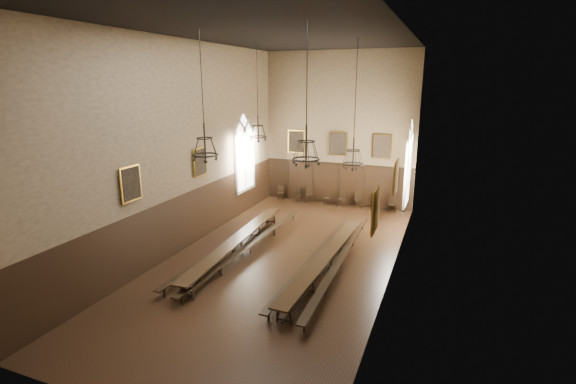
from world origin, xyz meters
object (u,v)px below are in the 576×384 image
Objects in this scene: chandelier_front_right at (306,150)px; chair_1 at (297,197)px; chair_7 at (392,207)px; chair_0 at (281,195)px; table_left at (237,246)px; bench_right_outer at (341,260)px; chandelier_back_right at (353,157)px; chandelier_back_left at (258,130)px; chandelier_front_left at (205,147)px; bench_left_outer at (227,246)px; chair_6 at (374,205)px; chair_3 at (327,201)px; bench_left_inner at (251,247)px; chair_5 at (358,203)px; table_right at (326,262)px; chair_4 at (341,202)px; chair_2 at (310,198)px; bench_right_inner at (316,257)px.

chair_1 is at bearing 111.47° from chandelier_front_right.
chair_7 is 0.23× the size of chandelier_front_right.
table_left is at bearing -98.95° from chair_0.
bench_right_outer is 4.57m from chandelier_back_right.
chair_7 is 9.32m from chandelier_back_left.
chair_7 is at bearing 62.12° from chandelier_front_left.
chandelier_front_right is at bearing -92.62° from chandelier_back_right.
bench_left_outer is 9.89× the size of chair_6.
table_left is 10.72× the size of chair_3.
chandelier_back_left is (-0.33, 2.99, 4.66)m from table_left.
chair_3 is at bearing 83.05° from bench_left_inner.
chair_5 is 0.22× the size of chandelier_front_right.
table_right is 0.98× the size of bench_left_outer.
bench_left_outer is 8.86m from chair_3.
chair_5 is at bearing 97.50° from bench_right_outer.
chair_0 is 0.21× the size of chandelier_front_right.
chair_1 is 0.95× the size of chair_7.
table_right is 9.81m from chair_1.
chair_3 is at bearing -165.66° from chair_4.
chair_3 is 3.87m from chair_7.
table_left is at bearing -146.96° from chandelier_back_right.
chair_4 is at bearing -23.07° from chair_2.
chair_1 is at bearing -161.29° from chair_3.
chair_4 reaches higher than table_left.
chair_0 is 1.01× the size of chair_3.
bench_left_inner is 10.71× the size of chair_4.
chair_1 reaches higher than table_left.
bench_left_inner is at bearing -72.70° from chandelier_back_left.
chair_3 is at bearing 71.33° from chandelier_back_left.
chandelier_back_right reaches higher than bench_right_outer.
bench_right_inner reaches higher than bench_left_outer.
bench_left_outer is 5.07m from bench_right_outer.
chandelier_front_left is (-3.65, -2.17, 4.64)m from bench_right_inner.
bench_right_inner is at bearing -59.15° from chair_3.
bench_right_inner is 4.66m from chandelier_back_right.
bench_left_inner is 5.55m from chandelier_back_left.
table_left is 1.01× the size of table_right.
bench_right_outer is 2.30× the size of chandelier_front_left.
chair_5 is at bearing 93.07° from chandelier_front_right.
chair_1 is at bearing 91.46° from chandelier_front_left.
chair_0 is 0.16× the size of chandelier_back_right.
chair_7 is at bearing 77.06° from bench_right_inner.
bench_left_inner is at bearing -132.39° from chair_7.
chandelier_back_left reaches higher than table_right.
chair_6 is (-0.14, 8.35, -0.01)m from bench_right_outer.
chandelier_back_left is 4.93m from chandelier_front_left.
chair_1 reaches higher than chair_3.
chandelier_back_left is (-0.73, -5.69, 4.72)m from chair_2.
bench_right_inner is (2.97, 0.03, -0.01)m from bench_left_inner.
chandelier_front_left is at bearing -112.36° from chair_2.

